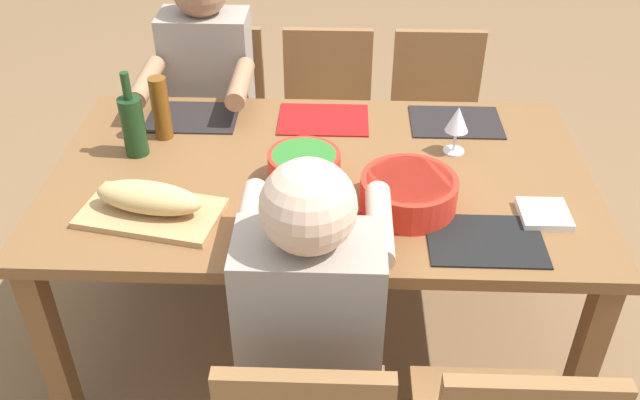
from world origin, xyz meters
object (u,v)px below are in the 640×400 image
at_px(chair_near_right, 220,116).
at_px(wine_glass, 457,121).
at_px(diner_near_right, 208,91).
at_px(serving_bowl_pasta, 409,191).
at_px(wine_bottle, 133,124).
at_px(serving_bowl_greens, 304,167).
at_px(chair_near_left, 435,120).
at_px(bread_loaf, 149,198).
at_px(dining_table, 320,193).
at_px(napkin_stack, 544,214).
at_px(chair_near_center, 327,118).
at_px(diner_far_center, 311,326).
at_px(beer_bottle, 161,108).
at_px(cutting_board, 151,213).

xyz_separation_m(chair_near_right, wine_glass, (-0.91, 0.68, 0.37)).
xyz_separation_m(diner_near_right, serving_bowl_pasta, (-0.74, 0.81, 0.10)).
bearing_deg(serving_bowl_pasta, wine_bottle, -17.24).
distance_m(serving_bowl_greens, serving_bowl_pasta, 0.33).
relative_size(chair_near_left, bread_loaf, 2.66).
height_order(dining_table, diner_near_right, diner_near_right).
bearing_deg(serving_bowl_greens, napkin_stack, 167.64).
bearing_deg(diner_near_right, wine_glass, 151.44).
height_order(diner_near_right, serving_bowl_pasta, diner_near_right).
relative_size(chair_near_center, diner_far_center, 0.71).
xyz_separation_m(chair_near_center, diner_far_center, (-0.00, 1.45, 0.21)).
distance_m(chair_near_right, chair_near_left, 0.94).
relative_size(chair_near_center, serving_bowl_pasta, 2.99).
bearing_deg(napkin_stack, diner_near_right, -37.08).
bearing_deg(diner_far_center, wine_glass, -119.69).
bearing_deg(bread_loaf, wine_bottle, -69.66).
bearing_deg(serving_bowl_pasta, serving_bowl_greens, -20.32).
height_order(dining_table, chair_near_left, chair_near_left).
relative_size(beer_bottle, napkin_stack, 1.57).
bearing_deg(serving_bowl_pasta, chair_near_center, -75.10).
bearing_deg(wine_glass, beer_bottle, -3.65).
height_order(cutting_board, napkin_stack, napkin_stack).
height_order(diner_far_center, bread_loaf, diner_far_center).
distance_m(bread_loaf, wine_glass, 1.00).
xyz_separation_m(diner_near_right, napkin_stack, (-1.13, 0.85, 0.05)).
relative_size(diner_near_right, wine_glass, 7.23).
relative_size(diner_near_right, bread_loaf, 3.75).
height_order(diner_far_center, serving_bowl_pasta, diner_far_center).
height_order(chair_near_center, diner_far_center, diner_far_center).
bearing_deg(serving_bowl_greens, chair_near_left, -120.39).
bearing_deg(dining_table, wine_bottle, -8.45).
relative_size(dining_table, wine_bottle, 5.90).
bearing_deg(diner_near_right, serving_bowl_pasta, 132.15).
bearing_deg(serving_bowl_pasta, diner_far_center, 59.62).
bearing_deg(bread_loaf, chair_near_right, -90.51).
relative_size(chair_near_center, bread_loaf, 2.66).
distance_m(chair_near_left, wine_glass, 0.78).
height_order(chair_near_left, serving_bowl_greens, chair_near_left).
bearing_deg(diner_near_right, dining_table, 126.65).
relative_size(chair_near_center, wine_bottle, 2.93).
bearing_deg(diner_near_right, beer_bottle, 80.74).
distance_m(chair_near_center, wine_bottle, 1.01).
relative_size(serving_bowl_greens, napkin_stack, 1.59).
distance_m(chair_near_right, cutting_board, 1.10).
bearing_deg(wine_glass, chair_near_left, -92.67).
relative_size(wine_glass, napkin_stack, 1.19).
relative_size(diner_near_right, serving_bowl_pasta, 4.23).
bearing_deg(diner_far_center, bread_loaf, -38.41).
height_order(chair_near_right, serving_bowl_greens, chair_near_right).
height_order(cutting_board, wine_bottle, wine_bottle).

